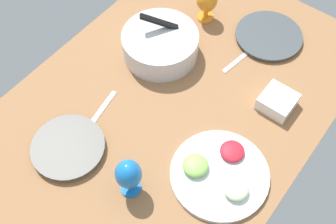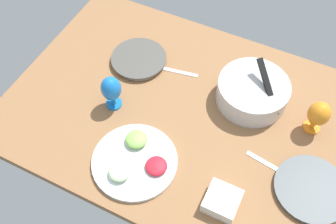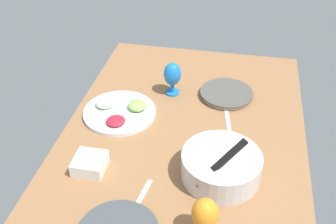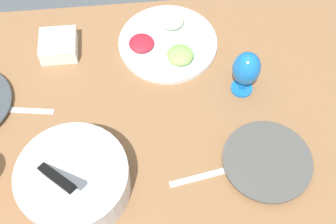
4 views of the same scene
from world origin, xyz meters
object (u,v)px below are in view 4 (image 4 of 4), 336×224
(dinner_plate_left, at_px, (267,162))
(fruit_platter, at_px, (168,42))
(mixing_bowl, at_px, (74,180))
(hurricane_glass_blue, at_px, (246,70))
(square_bowl_white, at_px, (58,45))

(dinner_plate_left, relative_size, fruit_platter, 0.77)
(fruit_platter, bearing_deg, dinner_plate_left, 116.94)
(mixing_bowl, height_order, fruit_platter, mixing_bowl)
(mixing_bowl, relative_size, fruit_platter, 0.90)
(hurricane_glass_blue, bearing_deg, fruit_platter, -43.39)
(hurricane_glass_blue, xyz_separation_m, square_bowl_white, (0.58, -0.22, -0.07))
(mixing_bowl, bearing_deg, fruit_platter, -121.81)
(mixing_bowl, relative_size, hurricane_glass_blue, 1.80)
(dinner_plate_left, relative_size, mixing_bowl, 0.85)
(hurricane_glass_blue, bearing_deg, square_bowl_white, -20.38)
(mixing_bowl, bearing_deg, dinner_plate_left, -177.99)
(dinner_plate_left, distance_m, hurricane_glass_blue, 0.28)
(hurricane_glass_blue, height_order, square_bowl_white, hurricane_glass_blue)
(fruit_platter, relative_size, hurricane_glass_blue, 1.99)
(mixing_bowl, bearing_deg, hurricane_glass_blue, -151.33)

